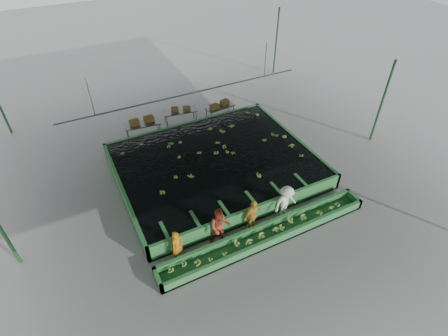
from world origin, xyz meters
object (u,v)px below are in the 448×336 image
sorting_trough (267,235)px  packing_table_mid (181,117)px  worker_c (252,215)px  worker_d (286,202)px  flotation_tank (216,165)px  box_stack_right (220,106)px  packing_table_left (143,130)px  packing_table_right (220,112)px  worker_a (177,246)px  box_stack_mid (181,111)px  worker_b (220,227)px  box_stack_left (142,123)px

sorting_trough → packing_table_mid: packing_table_mid is taller
worker_c → worker_d: worker_d is taller
flotation_tank → box_stack_right: (2.65, 4.85, 0.40)m
packing_table_left → box_stack_right: 5.10m
worker_c → packing_table_right: 9.63m
worker_d → packing_table_right: bearing=79.1°
worker_a → box_stack_mid: worker_a is taller
worker_d → box_stack_mid: (-1.31, 9.59, 0.07)m
packing_table_mid → box_stack_right: box_stack_right is taller
flotation_tank → worker_b: worker_b is taller
packing_table_mid → box_stack_mid: box_stack_mid is taller
flotation_tank → box_stack_right: box_stack_right is taller
worker_c → box_stack_mid: worker_c is taller
packing_table_left → packing_table_right: bearing=-1.1°
sorting_trough → packing_table_mid: 10.48m
flotation_tank → box_stack_left: 5.60m
worker_b → flotation_tank: bearing=86.7°
packing_table_mid → packing_table_right: bearing=-11.5°
packing_table_mid → box_stack_mid: size_ratio=1.74×
worker_a → packing_table_left: size_ratio=0.73×
box_stack_mid → worker_c: bearing=-92.6°
worker_a → packing_table_right: size_ratio=0.83×
worker_c → box_stack_left: worker_c is taller
packing_table_mid → worker_b: bearing=-101.6°
flotation_tank → worker_a: worker_a is taller
worker_d → packing_table_left: size_ratio=0.84×
worker_d → packing_table_mid: bearing=94.5°
flotation_tank → worker_d: (1.47, -4.30, 0.43)m
packing_table_mid → box_stack_right: size_ratio=1.50×
worker_d → packing_table_right: size_ratio=0.95×
worker_b → box_stack_mid: (2.01, 9.59, 0.01)m
flotation_tank → packing_table_left: bearing=116.3°
worker_c → worker_d: bearing=-14.5°
worker_d → worker_b: bearing=176.6°
packing_table_right → box_stack_mid: box_stack_mid is taller
flotation_tank → sorting_trough: bearing=-90.0°
box_stack_left → box_stack_right: size_ratio=1.04×
worker_c → packing_table_mid: 9.69m
packing_table_left → packing_table_mid: bearing=9.4°
worker_c → packing_table_left: 9.51m
worker_d → box_stack_left: 10.11m
worker_b → sorting_trough: bearing=-3.2°
flotation_tank → worker_b: 4.71m
worker_c → worker_d: (1.75, 0.00, 0.04)m
worker_d → sorting_trough: bearing=-154.8°
worker_b → packing_table_left: 9.28m
worker_b → box_stack_left: size_ratio=1.30×
sorting_trough → packing_table_right: bearing=74.9°
box_stack_left → packing_table_right: bearing=-1.9°
box_stack_left → box_stack_right: 5.09m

